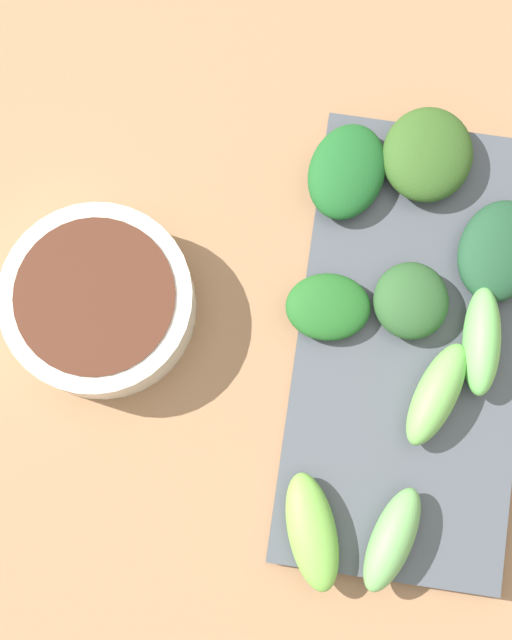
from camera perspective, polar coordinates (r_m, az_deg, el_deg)
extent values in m
cube|color=#976D4B|center=(0.64, 4.36, 0.32)|extent=(2.10, 2.10, 0.02)
cylinder|color=silver|center=(0.62, -9.85, 1.11)|extent=(0.13, 0.13, 0.04)
cylinder|color=#492416|center=(0.61, -10.01, 1.28)|extent=(0.11, 0.11, 0.03)
cube|color=#444950|center=(0.63, 9.69, -1.59)|extent=(0.15, 0.32, 0.01)
ellipsoid|color=#205C21|center=(0.61, 4.40, 0.53)|extent=(0.06, 0.05, 0.02)
ellipsoid|color=#295127|center=(0.62, 9.77, 1.21)|extent=(0.05, 0.06, 0.03)
ellipsoid|color=#69BB5A|center=(0.62, 14.07, -1.29)|extent=(0.03, 0.08, 0.03)
ellipsoid|color=#6EB152|center=(0.61, 11.35, -4.61)|extent=(0.05, 0.08, 0.03)
ellipsoid|color=#1D452A|center=(0.64, 15.16, 4.25)|extent=(0.07, 0.08, 0.03)
ellipsoid|color=#6FAF42|center=(0.60, 3.57, -13.22)|extent=(0.06, 0.08, 0.02)
ellipsoid|color=#30541E|center=(0.65, 10.80, 10.24)|extent=(0.07, 0.08, 0.03)
ellipsoid|color=#1A5622|center=(0.64, 6.12, 9.26)|extent=(0.06, 0.08, 0.02)
ellipsoid|color=#69A759|center=(0.60, 8.60, -13.56)|extent=(0.05, 0.08, 0.03)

